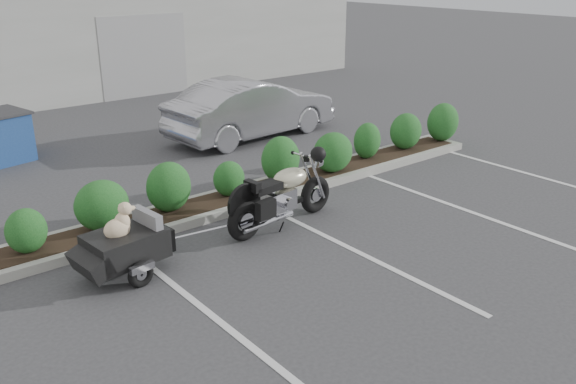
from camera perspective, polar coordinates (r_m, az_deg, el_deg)
ground at (r=9.16m, az=-1.75°, el=-6.31°), size 90.00×90.00×0.00m
planter_kerb at (r=11.30m, az=-4.43°, el=-0.54°), size 12.00×1.00×0.15m
motorcycle at (r=10.08m, az=-0.53°, el=-0.39°), size 2.32×0.85×1.33m
pet_trailer at (r=8.82m, az=-15.04°, el=-4.83°), size 1.86×1.05×1.10m
sedan at (r=15.40m, az=-3.41°, el=7.85°), size 4.58×1.91×1.47m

